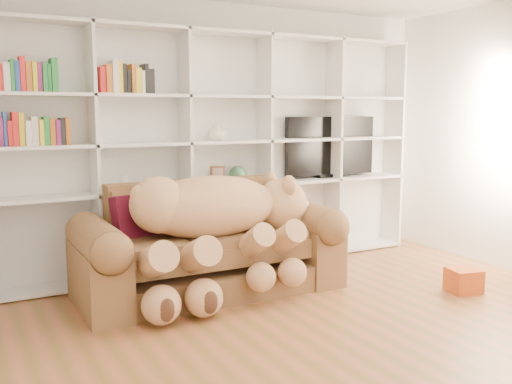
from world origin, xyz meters
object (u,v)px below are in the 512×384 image
tv (330,147)px  teddy_bear (217,220)px  sofa (209,251)px  gift_box (464,280)px

tv → teddy_bear: bearing=-153.8°
sofa → gift_box: sofa is taller
gift_box → teddy_bear: bearing=155.4°
gift_box → tv: size_ratio=0.23×
teddy_bear → tv: bearing=30.1°
sofa → tv: 2.11m
sofa → tv: bearing=21.1°
teddy_bear → gift_box: size_ratio=6.94×
sofa → tv: (1.81, 0.70, 0.84)m
sofa → gift_box: 2.30m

